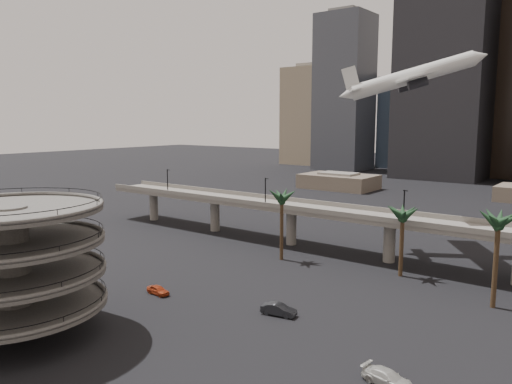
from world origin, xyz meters
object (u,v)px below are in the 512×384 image
Objects in this scene: car_a at (158,290)px; car_b at (279,310)px; parking_ramp at (11,258)px; car_c at (388,378)px; airborne_jet at (411,77)px; overpass at (338,217)px.

car_a is 0.83× the size of car_b.
parking_ramp is 45.64m from car_c.
airborne_jet is at bearing -10.59° from car_b.
overpass is 4.82× the size of airborne_jet.
overpass is at bearing -155.92° from airborne_jet.
parking_ramp is 60.46m from overpass.
airborne_jet is 58.57m from car_b.
parking_ramp is 0.82× the size of airborne_jet.
parking_ramp is at bearing 127.01° from car_b.
parking_ramp is at bearing 175.01° from car_a.
airborne_jet is 5.01× the size of car_c.
car_a is at bearing 91.77° from car_b.
overpass is 24.18× the size of car_c.
car_a is at bearing -142.58° from airborne_jet.
parking_ramp is 22.67m from car_a.
parking_ramp is 4.13× the size of car_c.
overpass is at bearing 4.19° from car_b.
car_c is (19.65, -55.73, -34.40)m from airborne_jet.
car_a is 38.74m from car_c.
overpass is (13.00, 59.00, -2.50)m from parking_ramp.
overpass is at bearing 77.57° from parking_ramp.
car_b is (22.36, 25.01, -9.02)m from parking_ramp.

